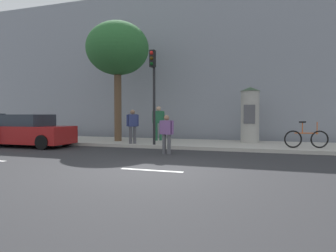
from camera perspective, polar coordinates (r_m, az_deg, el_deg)
ground_plane at (r=8.48m, az=-3.08°, el=-8.18°), size 80.00×80.00×0.00m
sidewalk_curb at (r=15.14m, az=6.78°, el=-3.35°), size 36.00×4.00×0.15m
lane_markings at (r=8.48m, az=-3.08°, el=-8.15°), size 25.80×0.16×0.01m
building_backdrop at (r=20.20m, az=9.80°, el=10.35°), size 36.00×5.00×8.83m
traffic_light at (r=14.03m, az=-2.74°, el=8.21°), size 0.24×0.45×4.24m
poster_column at (r=15.57m, az=14.88°, el=2.08°), size 0.97×0.97×2.71m
street_tree at (r=16.53m, az=-9.29°, el=13.79°), size 3.21×3.21×6.13m
pedestrian_with_bag at (r=11.81m, az=-0.27°, el=-1.02°), size 0.60×0.31×1.50m
pedestrian_tallest at (r=14.57m, az=-6.57°, el=0.45°), size 0.51×0.51×1.59m
pedestrian_in_dark_shirt at (r=16.32m, az=-1.78°, el=1.16°), size 0.55×0.53×1.80m
bicycle_leaning at (r=13.80m, az=24.14°, el=-2.12°), size 1.73×0.51×1.09m
parked_car_dark at (r=15.97m, az=-24.51°, el=-0.88°), size 4.25×1.92×1.52m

